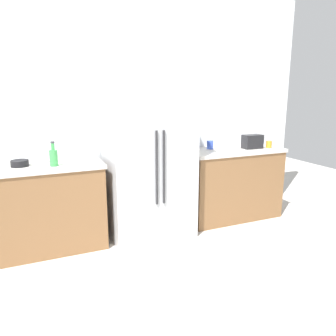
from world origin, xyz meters
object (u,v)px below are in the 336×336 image
at_px(cup_a, 42,158).
at_px(cup_c, 269,144).
at_px(refrigerator, 149,161).
at_px(bottle_a, 54,157).
at_px(bowl_a, 20,163).
at_px(toaster, 252,142).
at_px(cup_b, 210,145).

relative_size(cup_a, cup_c, 1.12).
xyz_separation_m(refrigerator, bottle_a, (-1.01, -0.07, 0.14)).
bearing_deg(bowl_a, cup_c, -1.88).
bearing_deg(bottle_a, cup_c, 0.51).
height_order(refrigerator, toaster, refrigerator).
xyz_separation_m(toaster, bowl_a, (-2.73, 0.06, -0.06)).
bearing_deg(cup_b, toaster, -20.13).
bearing_deg(refrigerator, bottle_a, -175.99).
bearing_deg(bottle_a, bowl_a, 158.65).
relative_size(refrigerator, bowl_a, 10.21).
distance_m(cup_a, cup_c, 2.76).
relative_size(toaster, cup_a, 2.59).
height_order(cup_a, cup_b, cup_b).
distance_m(cup_b, bowl_a, 2.22).
relative_size(bottle_a, cup_c, 2.82).
relative_size(refrigerator, cup_b, 16.40).
height_order(refrigerator, cup_a, refrigerator).
bearing_deg(cup_a, cup_b, 1.40).
xyz_separation_m(cup_c, bowl_a, (-2.96, 0.10, -0.01)).
xyz_separation_m(bottle_a, cup_a, (-0.10, 0.20, -0.04)).
xyz_separation_m(cup_a, cup_c, (2.75, -0.18, -0.01)).
distance_m(toaster, bottle_a, 2.42).
bearing_deg(cup_c, bowl_a, 178.12).
height_order(toaster, bowl_a, toaster).
bearing_deg(cup_a, refrigerator, -6.77).
bearing_deg(toaster, bottle_a, -178.47).
relative_size(toaster, bowl_a, 1.50).
bearing_deg(cup_c, cup_a, 176.28).
bearing_deg(cup_b, bowl_a, -176.61).
bearing_deg(bottle_a, toaster, 1.53).
height_order(toaster, cup_b, toaster).
height_order(toaster, cup_a, toaster).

